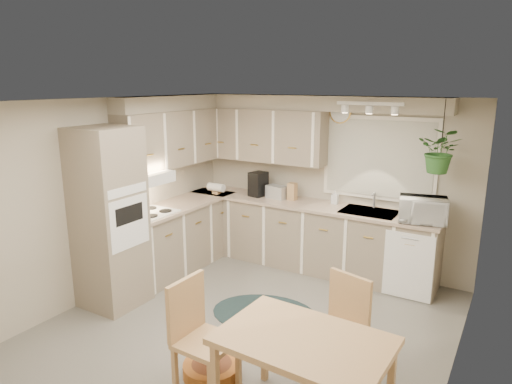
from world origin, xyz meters
TOP-DOWN VIEW (x-y plane):
  - floor at (0.00, 0.00)m, footprint 4.20×4.20m
  - ceiling at (0.00, 0.00)m, footprint 4.20×4.20m
  - wall_back at (0.00, 2.10)m, footprint 4.00×0.04m
  - wall_front at (0.00, -2.10)m, footprint 4.00×0.04m
  - wall_left at (-2.00, 0.00)m, footprint 0.04×4.20m
  - wall_right at (2.00, 0.00)m, footprint 0.04×4.20m
  - base_cab_left at (-1.70, 0.88)m, footprint 0.60×1.85m
  - base_cab_back at (-0.20, 1.80)m, footprint 3.60×0.60m
  - counter_left at (-1.69, 0.88)m, footprint 0.64×1.89m
  - counter_back at (-0.20, 1.79)m, footprint 3.64×0.64m
  - oven_stack at (-1.68, -0.38)m, footprint 0.65×0.65m
  - wall_oven_face at (-1.35, -0.38)m, footprint 0.02×0.56m
  - upper_cab_left at (-1.82, 1.00)m, footprint 0.35×2.00m
  - upper_cab_back at (-1.00, 1.93)m, footprint 2.00×0.35m
  - soffit_left at (-1.85, 1.00)m, footprint 0.30×2.00m
  - soffit_back at (-0.20, 1.95)m, footprint 3.60×0.30m
  - cooktop at (-1.68, 0.30)m, footprint 0.52×0.58m
  - range_hood at (-1.70, 0.30)m, footprint 0.40×0.60m
  - window_blinds at (0.70, 2.07)m, footprint 1.40×0.02m
  - window_frame at (0.70, 2.08)m, footprint 1.50×0.02m
  - sink at (0.70, 1.80)m, footprint 0.70×0.48m
  - dishwasher_front at (1.30, 1.49)m, footprint 0.58×0.02m
  - track_light_bar at (0.70, 1.55)m, footprint 0.80×0.04m
  - wall_clock at (0.15, 2.07)m, footprint 0.30×0.03m
  - dining_table at (1.13, -1.10)m, footprint 1.26×0.87m
  - chair_left at (0.25, -1.12)m, footprint 0.48×0.48m
  - chair_back at (1.12, -0.43)m, footprint 0.55×0.55m
  - braided_rug at (0.00, 0.29)m, footprint 1.39×1.16m
  - pet_bed at (0.15, -0.92)m, footprint 0.58×0.58m
  - microwave at (1.37, 1.70)m, footprint 0.60×0.42m
  - soap_bottle at (0.17, 1.95)m, footprint 0.11×0.20m
  - hanging_plant at (1.51, 1.70)m, footprint 0.53×0.58m
  - coffee_maker at (-0.97, 1.80)m, footprint 0.24×0.28m
  - toaster at (-0.67, 1.82)m, footprint 0.33×0.23m
  - knife_block at (-0.44, 1.85)m, footprint 0.11×0.11m

SIDE VIEW (x-z plane):
  - floor at x=0.00m, z-range 0.00..0.00m
  - braided_rug at x=0.00m, z-range 0.00..0.01m
  - pet_bed at x=0.15m, z-range 0.00..0.12m
  - dining_table at x=1.13m, z-range 0.00..0.77m
  - dishwasher_front at x=1.30m, z-range 0.01..0.84m
  - base_cab_left at x=-1.70m, z-range 0.00..0.90m
  - base_cab_back at x=-0.20m, z-range 0.00..0.90m
  - chair_back at x=1.12m, z-range 0.00..0.95m
  - chair_left at x=0.25m, z-range 0.00..0.99m
  - sink at x=0.70m, z-range 0.85..0.95m
  - counter_left at x=-1.69m, z-range 0.90..0.94m
  - counter_back at x=-0.20m, z-range 0.90..0.94m
  - cooktop at x=-1.68m, z-range 0.93..0.95m
  - soap_bottle at x=0.17m, z-range 0.94..1.03m
  - toaster at x=-0.67m, z-range 0.94..1.12m
  - oven_stack at x=-1.68m, z-range 0.00..2.10m
  - wall_oven_face at x=-1.35m, z-range 0.76..1.34m
  - knife_block at x=-0.44m, z-range 0.94..1.19m
  - coffee_maker at x=-0.97m, z-range 0.94..1.30m
  - microwave at x=1.37m, z-range 0.94..1.31m
  - wall_back at x=0.00m, z-range 0.00..2.40m
  - wall_front at x=0.00m, z-range 0.00..2.40m
  - wall_left at x=-2.00m, z-range 0.00..2.40m
  - wall_right at x=2.00m, z-range 0.00..2.40m
  - range_hood at x=-1.70m, z-range 1.33..1.47m
  - window_blinds at x=0.70m, z-range 1.10..2.10m
  - window_frame at x=0.70m, z-range 1.05..2.15m
  - hanging_plant at x=1.51m, z-range 1.55..1.96m
  - upper_cab_left at x=-1.82m, z-range 1.45..2.20m
  - upper_cab_back at x=-1.00m, z-range 1.45..2.20m
  - wall_clock at x=0.15m, z-range 2.03..2.33m
  - soffit_left at x=-1.85m, z-range 2.20..2.40m
  - soffit_back at x=-0.20m, z-range 2.20..2.40m
  - track_light_bar at x=0.70m, z-range 2.31..2.35m
  - ceiling at x=0.00m, z-range 2.40..2.40m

